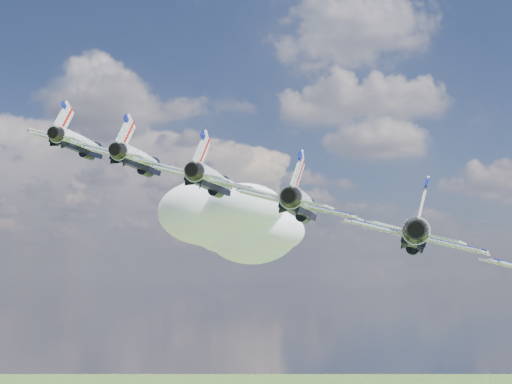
# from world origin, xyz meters

# --- Properties ---
(cloud_far) EXTENTS (65.53, 51.49, 25.74)m
(cloud_far) POSITION_xyz_m (2.94, 231.19, 162.21)
(cloud_far) COLOR white
(jet_0) EXTENTS (15.99, 19.63, 7.86)m
(jet_0) POSITION_xyz_m (-13.30, 21.39, 157.52)
(jet_0) COLOR white
(jet_1) EXTENTS (15.99, 19.63, 7.86)m
(jet_1) POSITION_xyz_m (-3.92, 13.35, 154.01)
(jet_1) COLOR white
(jet_2) EXTENTS (15.99, 19.63, 7.86)m
(jet_2) POSITION_xyz_m (5.47, 5.31, 150.50)
(jet_2) COLOR silver
(jet_3) EXTENTS (15.99, 19.63, 7.86)m
(jet_3) POSITION_xyz_m (14.85, -2.73, 146.99)
(jet_3) COLOR white
(jet_4) EXTENTS (15.99, 19.63, 7.86)m
(jet_4) POSITION_xyz_m (24.24, -10.76, 143.48)
(jet_4) COLOR white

